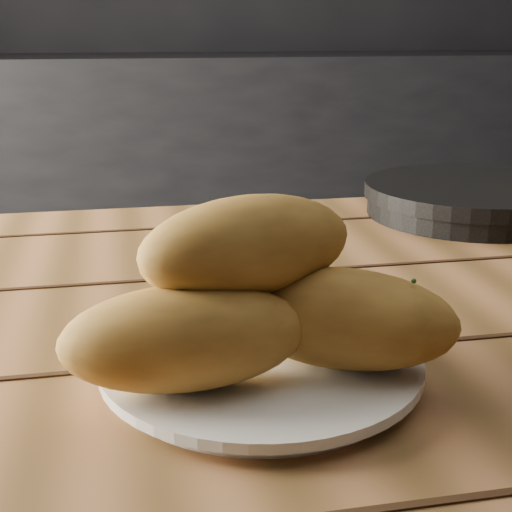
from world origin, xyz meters
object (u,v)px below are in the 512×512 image
(plate, at_px, (261,364))
(bread_rolls, at_px, (254,296))
(table, at_px, (404,390))
(skillet, at_px, (471,199))

(plate, distance_m, bread_rolls, 0.06)
(table, xyz_separation_m, skillet, (0.21, 0.29, 0.12))
(plate, bearing_deg, skillet, 47.46)
(bread_rolls, bearing_deg, table, 36.51)
(plate, xyz_separation_m, skillet, (0.39, 0.42, 0.01))
(bread_rolls, distance_m, skillet, 0.58)
(plate, height_order, bread_rolls, bread_rolls)
(plate, height_order, skillet, skillet)
(table, height_order, bread_rolls, bread_rolls)
(plate, relative_size, bread_rolls, 0.83)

